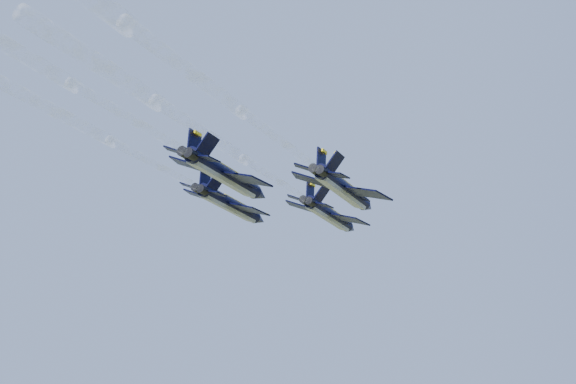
% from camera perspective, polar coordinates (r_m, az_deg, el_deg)
% --- Properties ---
extents(jet_lead, '(12.39, 17.63, 5.29)m').
position_cam_1_polar(jet_lead, '(105.16, 3.36, -1.83)').
color(jet_lead, black).
extents(jet_left, '(12.39, 17.63, 5.29)m').
position_cam_1_polar(jet_left, '(98.13, -4.50, -1.02)').
color(jet_left, black).
extents(jet_right, '(12.39, 17.63, 5.29)m').
position_cam_1_polar(jet_right, '(88.74, 4.49, 0.23)').
color(jet_right, black).
extents(jet_slot, '(12.39, 17.63, 5.29)m').
position_cam_1_polar(jet_slot, '(81.93, -4.89, 1.33)').
color(jet_slot, black).
extents(smoke_trail_lead, '(17.42, 49.49, 2.14)m').
position_cam_1_polar(smoke_trail_lead, '(72.41, -9.92, 3.40)').
color(smoke_trail_lead, white).
extents(smoke_trail_right, '(17.42, 49.49, 2.14)m').
position_cam_1_polar(smoke_trail_right, '(56.54, -12.04, 8.14)').
color(smoke_trail_right, white).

